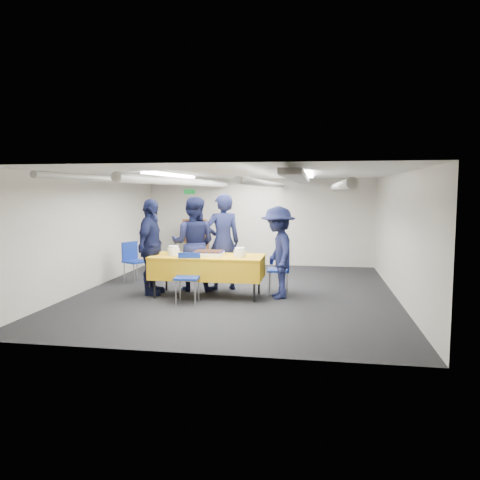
{
  "coord_description": "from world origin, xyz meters",
  "views": [
    {
      "loc": [
        1.52,
        -8.85,
        1.97
      ],
      "look_at": [
        0.09,
        -0.2,
        1.05
      ],
      "focal_mm": 35.0,
      "sensor_mm": 36.0,
      "label": 1
    }
  ],
  "objects_px": {
    "chair_near": "(188,272)",
    "chair_right": "(283,266)",
    "podium": "(197,243)",
    "chair_left": "(133,258)",
    "sailor_a": "(223,242)",
    "sheet_cake": "(209,253)",
    "serving_table": "(208,267)",
    "sailor_b": "(193,244)",
    "sailor_d": "(278,252)",
    "sailor_c": "(151,247)"
  },
  "relations": [
    {
      "from": "podium",
      "to": "sailor_d",
      "type": "height_order",
      "value": "sailor_d"
    },
    {
      "from": "chair_near",
      "to": "sailor_d",
      "type": "distance_m",
      "value": 1.68
    },
    {
      "from": "sailor_b",
      "to": "chair_left",
      "type": "bearing_deg",
      "value": -23.32
    },
    {
      "from": "chair_right",
      "to": "sailor_a",
      "type": "height_order",
      "value": "sailor_a"
    },
    {
      "from": "sailor_b",
      "to": "podium",
      "type": "bearing_deg",
      "value": -77.95
    },
    {
      "from": "chair_near",
      "to": "sailor_a",
      "type": "relative_size",
      "value": 0.45
    },
    {
      "from": "serving_table",
      "to": "sailor_d",
      "type": "xyz_separation_m",
      "value": [
        1.31,
        0.08,
        0.29
      ]
    },
    {
      "from": "sailor_d",
      "to": "sailor_b",
      "type": "bearing_deg",
      "value": -118.35
    },
    {
      "from": "sheet_cake",
      "to": "sailor_c",
      "type": "relative_size",
      "value": 0.3
    },
    {
      "from": "chair_left",
      "to": "podium",
      "type": "bearing_deg",
      "value": 70.88
    },
    {
      "from": "sailor_b",
      "to": "sailor_d",
      "type": "xyz_separation_m",
      "value": [
        1.71,
        -0.41,
        -0.08
      ]
    },
    {
      "from": "chair_right",
      "to": "sailor_d",
      "type": "distance_m",
      "value": 0.52
    },
    {
      "from": "chair_right",
      "to": "sailor_a",
      "type": "distance_m",
      "value": 1.3
    },
    {
      "from": "sheet_cake",
      "to": "chair_right",
      "type": "xyz_separation_m",
      "value": [
        1.36,
        0.46,
        -0.28
      ]
    },
    {
      "from": "serving_table",
      "to": "sheet_cake",
      "type": "distance_m",
      "value": 0.26
    },
    {
      "from": "serving_table",
      "to": "sheet_cake",
      "type": "height_order",
      "value": "sheet_cake"
    },
    {
      "from": "serving_table",
      "to": "chair_left",
      "type": "relative_size",
      "value": 2.4
    },
    {
      "from": "serving_table",
      "to": "sailor_c",
      "type": "xyz_separation_m",
      "value": [
        -1.1,
        -0.02,
        0.35
      ]
    },
    {
      "from": "chair_left",
      "to": "sailor_d",
      "type": "distance_m",
      "value": 3.41
    },
    {
      "from": "sailor_a",
      "to": "serving_table",
      "type": "bearing_deg",
      "value": 51.62
    },
    {
      "from": "chair_near",
      "to": "chair_right",
      "type": "relative_size",
      "value": 1.0
    },
    {
      "from": "chair_near",
      "to": "sailor_d",
      "type": "relative_size",
      "value": 0.51
    },
    {
      "from": "sailor_c",
      "to": "podium",
      "type": "bearing_deg",
      "value": -0.6
    },
    {
      "from": "sailor_c",
      "to": "sailor_d",
      "type": "bearing_deg",
      "value": -88.54
    },
    {
      "from": "serving_table",
      "to": "sailor_c",
      "type": "relative_size",
      "value": 1.15
    },
    {
      "from": "serving_table",
      "to": "podium",
      "type": "distance_m",
      "value": 3.64
    },
    {
      "from": "chair_right",
      "to": "sailor_c",
      "type": "xyz_separation_m",
      "value": [
        -2.48,
        -0.5,
        0.38
      ]
    },
    {
      "from": "sheet_cake",
      "to": "chair_near",
      "type": "xyz_separation_m",
      "value": [
        -0.25,
        -0.52,
        -0.28
      ]
    },
    {
      "from": "serving_table",
      "to": "sailor_a",
      "type": "xyz_separation_m",
      "value": [
        0.16,
        0.65,
        0.4
      ]
    },
    {
      "from": "chair_near",
      "to": "chair_left",
      "type": "distance_m",
      "value": 2.33
    },
    {
      "from": "sheet_cake",
      "to": "chair_right",
      "type": "distance_m",
      "value": 1.46
    },
    {
      "from": "serving_table",
      "to": "sheet_cake",
      "type": "relative_size",
      "value": 3.87
    },
    {
      "from": "sailor_b",
      "to": "sailor_d",
      "type": "distance_m",
      "value": 1.77
    },
    {
      "from": "chair_left",
      "to": "sailor_c",
      "type": "distance_m",
      "value": 1.44
    },
    {
      "from": "sheet_cake",
      "to": "chair_left",
      "type": "relative_size",
      "value": 0.62
    },
    {
      "from": "podium",
      "to": "chair_near",
      "type": "distance_m",
      "value": 4.06
    },
    {
      "from": "chair_near",
      "to": "chair_right",
      "type": "distance_m",
      "value": 1.89
    },
    {
      "from": "sailor_d",
      "to": "sailor_a",
      "type": "bearing_deg",
      "value": -131.42
    },
    {
      "from": "chair_left",
      "to": "sailor_a",
      "type": "height_order",
      "value": "sailor_a"
    },
    {
      "from": "sheet_cake",
      "to": "chair_left",
      "type": "xyz_separation_m",
      "value": [
        -1.95,
        1.08,
        -0.28
      ]
    },
    {
      "from": "serving_table",
      "to": "podium",
      "type": "relative_size",
      "value": 1.67
    },
    {
      "from": "sheet_cake",
      "to": "sailor_a",
      "type": "distance_m",
      "value": 0.66
    },
    {
      "from": "sheet_cake",
      "to": "chair_near",
      "type": "height_order",
      "value": "chair_near"
    },
    {
      "from": "sailor_a",
      "to": "sailor_d",
      "type": "height_order",
      "value": "sailor_a"
    },
    {
      "from": "chair_left",
      "to": "sailor_a",
      "type": "relative_size",
      "value": 0.45
    },
    {
      "from": "sheet_cake",
      "to": "chair_left",
      "type": "bearing_deg",
      "value": 150.95
    },
    {
      "from": "podium",
      "to": "sailor_d",
      "type": "distance_m",
      "value": 4.17
    },
    {
      "from": "sheet_cake",
      "to": "podium",
      "type": "bearing_deg",
      "value": 108.17
    },
    {
      "from": "sailor_a",
      "to": "chair_right",
      "type": "bearing_deg",
      "value": 147.42
    },
    {
      "from": "podium",
      "to": "chair_left",
      "type": "xyz_separation_m",
      "value": [
        -0.82,
        -2.36,
        -0.08
      ]
    }
  ]
}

